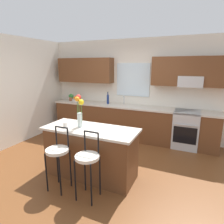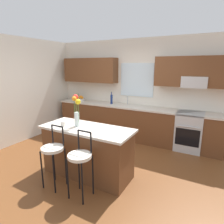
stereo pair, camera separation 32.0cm
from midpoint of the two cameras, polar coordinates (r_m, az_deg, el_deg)
The scene contains 14 objects.
ground_plane at distance 4.12m, azimuth -1.52°, elevation -15.31°, with size 14.00×14.00×0.00m, color brown.
wall_left at distance 5.58m, azimuth -23.47°, elevation 5.93°, with size 0.12×4.60×2.70m, color silver.
back_wall_assembly at distance 5.42m, azimuth 9.31°, elevation 8.36°, with size 5.60×0.50×2.70m.
counter_run at distance 5.37m, azimuth 7.55°, elevation -3.00°, with size 4.56×0.64×0.92m.
sink_faucet at distance 5.43m, azimuth 6.27°, elevation 3.70°, with size 0.02×0.13×0.23m.
oven_range at distance 5.04m, azimuth 23.62°, elevation -5.25°, with size 0.60×0.64×0.92m.
kitchen_island at distance 3.60m, azimuth -4.74°, elevation -11.56°, with size 1.69×0.70×0.92m.
bar_stool_near at distance 3.29m, azimuth -14.40°, elevation -11.24°, with size 0.36×0.36×1.04m.
bar_stool_middle at distance 2.97m, azimuth -6.33°, elevation -13.69°, with size 0.36×0.36×1.04m.
flower_vase at distance 3.45m, azimuth -7.88°, elevation 0.87°, with size 0.17×0.15×0.58m.
mug_ceramic at distance 3.56m, azimuth -11.89°, elevation -3.48°, with size 0.08×0.08×0.09m, color silver.
fruit_bowl_oranges at distance 6.06m, azimuth -7.69°, elevation 3.86°, with size 0.24×0.24×0.16m.
bottle_olive_oil at distance 5.48m, azimuth 1.53°, elevation 3.87°, with size 0.06×0.06×0.35m.
potted_plant_small at distance 6.15m, azimuth -9.06°, elevation 4.60°, with size 0.18×0.12×0.21m.
Camera 2 is at (1.95, -3.04, 2.00)m, focal length 30.84 mm.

